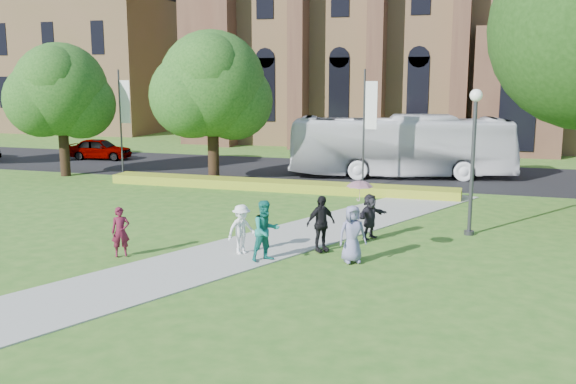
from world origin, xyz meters
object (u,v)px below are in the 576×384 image
(streetlamp, at_px, (474,144))
(pedestrian_0, at_px, (121,232))
(tour_coach, at_px, (401,146))
(car_0, at_px, (100,149))

(streetlamp, bearing_deg, pedestrian_0, -149.45)
(tour_coach, bearing_deg, car_0, 73.07)
(car_0, relative_size, pedestrian_0, 2.67)
(streetlamp, height_order, pedestrian_0, streetlamp)
(car_0, height_order, pedestrian_0, pedestrian_0)
(streetlamp, xyz_separation_m, pedestrian_0, (-10.55, -6.23, -2.46))
(streetlamp, relative_size, tour_coach, 0.42)
(streetlamp, distance_m, car_0, 28.54)
(streetlamp, relative_size, pedestrian_0, 3.31)
(tour_coach, xyz_separation_m, car_0, (-20.51, 1.65, -1.02))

